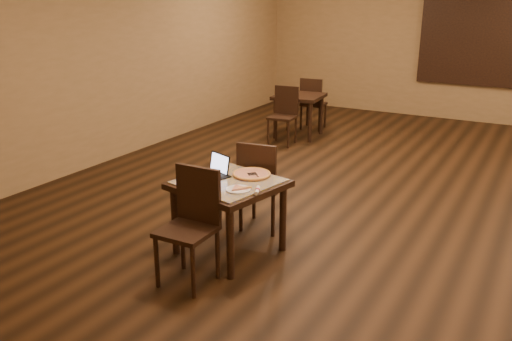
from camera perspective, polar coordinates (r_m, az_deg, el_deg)
The scene contains 18 objects.
ground at distance 7.29m, azimuth 11.87°, elevation -2.22°, with size 10.00×10.00×0.00m, color black.
wall_back at distance 11.76m, azimuth 20.18°, elevation 12.32°, with size 8.00×0.02×3.00m, color #98794D.
wall_front at distance 2.72m, azimuth -20.95°, elevation -4.79°, with size 8.00×0.02×3.00m, color #98794D.
wall_left at distance 8.93m, azimuth -13.08°, elevation 11.37°, with size 0.02×10.00×3.00m, color #98794D.
mural at distance 11.64m, azimuth 22.64°, elevation 12.24°, with size 2.34×0.05×1.64m.
tiled_table at distance 5.30m, azimuth -2.89°, elevation -2.13°, with size 1.09×1.09×0.76m.
chair_main_near at distance 4.86m, azimuth -6.74°, elevation -5.07°, with size 0.46×0.46×1.05m.
chair_main_far at distance 5.82m, azimuth 0.44°, elevation -1.14°, with size 0.49×0.49×1.01m.
laptop at distance 5.43m, azimuth -4.15°, elevation 0.10°, with size 0.35×0.32×0.20m.
plate at distance 5.01m, azimuth -1.88°, elevation -2.01°, with size 0.23×0.23×0.01m, color white.
pizza_slice at distance 5.00m, azimuth -1.88°, elevation -1.85°, with size 0.17×0.17×0.02m, color #CEBB89, non-canonical shape.
pizza_pan at distance 5.40m, azimuth -0.47°, elevation -0.51°, with size 0.32×0.32×0.01m, color silver.
pizza_whole at distance 5.39m, azimuth -0.47°, elevation -0.35°, with size 0.38×0.38×0.03m.
spatula at distance 5.36m, azimuth -0.39°, elevation -0.37°, with size 0.09×0.22×0.01m, color silver.
napkin_roll at distance 4.95m, azimuth 0.14°, elevation -2.10°, with size 0.10×0.17×0.04m.
other_table_b at distance 9.80m, azimuth 4.55°, elevation 7.22°, with size 0.88×0.88×0.76m.
other_table_b_chair_near at distance 9.32m, azimuth 2.98°, elevation 6.19°, with size 0.46×0.46×0.98m.
other_table_b_chair_far at distance 10.33m, azimuth 5.94°, elevation 7.31°, with size 0.46×0.46×0.98m.
Camera 1 is at (1.99, -6.55, 2.51)m, focal length 38.00 mm.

